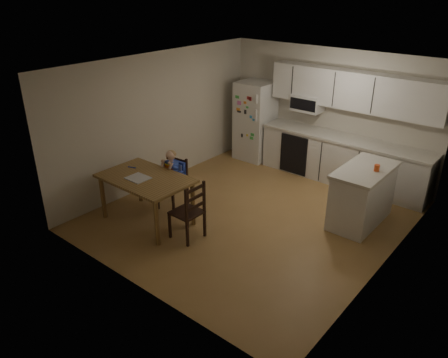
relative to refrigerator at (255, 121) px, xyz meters
name	(u,v)px	position (x,y,z in m)	size (l,w,h in m)	color
room	(272,138)	(1.55, -1.67, 0.40)	(4.52, 5.01, 2.51)	olive
refrigerator	(255,121)	(0.00, 0.00, 0.00)	(0.72, 0.70, 1.70)	silver
kitchen_run	(345,139)	(2.05, 0.09, 0.03)	(3.37, 0.62, 2.15)	silver
kitchen_island	(362,195)	(3.03, -1.21, -0.37)	(0.68, 1.30, 0.96)	silver
red_cup	(377,168)	(3.19, -1.21, 0.16)	(0.08, 0.08, 0.10)	#DD4C19
dining_table	(146,183)	(0.32, -3.42, -0.16)	(1.48, 0.95, 0.79)	brown
napkin	(138,178)	(0.27, -3.52, -0.05)	(0.34, 0.30, 0.01)	#BCBCC1
toddler_spoon	(131,167)	(-0.16, -3.31, -0.05)	(0.02, 0.02, 0.12)	#2740B7
chair_booster	(173,173)	(0.32, -2.80, -0.20)	(0.42, 0.42, 1.08)	black
chair_side	(191,208)	(1.26, -3.37, -0.31)	(0.42, 0.42, 0.95)	black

